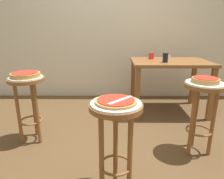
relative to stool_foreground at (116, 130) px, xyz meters
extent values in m
plane|color=brown|center=(-0.06, 0.68, -0.51)|extent=(6.00, 6.00, 0.00)
cube|color=beige|center=(-0.06, 2.33, 0.99)|extent=(6.00, 0.10, 3.00)
cylinder|color=brown|center=(0.00, 0.00, 0.17)|extent=(0.36, 0.36, 0.03)
cylinder|color=brown|center=(0.00, 0.11, -0.18)|extent=(0.04, 0.04, 0.67)
cylinder|color=brown|center=(-0.10, -0.06, -0.18)|extent=(0.04, 0.04, 0.67)
cylinder|color=brown|center=(0.10, -0.06, -0.18)|extent=(0.04, 0.04, 0.67)
torus|color=brown|center=(0.00, 0.00, -0.28)|extent=(0.24, 0.24, 0.02)
cylinder|color=silver|center=(0.00, 0.00, 0.20)|extent=(0.34, 0.34, 0.01)
cylinder|color=#B78442|center=(0.00, 0.00, 0.21)|extent=(0.28, 0.28, 0.01)
cylinder|color=red|center=(0.00, 0.00, 0.22)|extent=(0.25, 0.25, 0.01)
cylinder|color=brown|center=(0.82, 0.53, 0.17)|extent=(0.36, 0.36, 0.03)
cylinder|color=brown|center=(0.82, 0.64, -0.18)|extent=(0.04, 0.04, 0.67)
cylinder|color=brown|center=(0.72, 0.47, -0.18)|extent=(0.04, 0.04, 0.67)
cylinder|color=brown|center=(0.91, 0.47, -0.18)|extent=(0.04, 0.04, 0.67)
torus|color=brown|center=(0.82, 0.53, -0.28)|extent=(0.24, 0.24, 0.02)
cylinder|color=white|center=(0.82, 0.53, 0.20)|extent=(0.34, 0.34, 0.01)
cylinder|color=#B78442|center=(0.82, 0.53, 0.22)|extent=(0.24, 0.24, 0.04)
cylinder|color=red|center=(0.82, 0.53, 0.25)|extent=(0.21, 0.21, 0.01)
cylinder|color=brown|center=(-0.91, 0.74, 0.17)|extent=(0.36, 0.36, 0.03)
cylinder|color=brown|center=(-0.91, 0.85, -0.18)|extent=(0.04, 0.04, 0.67)
cylinder|color=brown|center=(-1.00, 0.68, -0.18)|extent=(0.04, 0.04, 0.67)
cylinder|color=brown|center=(-0.81, 0.68, -0.18)|extent=(0.04, 0.04, 0.67)
torus|color=brown|center=(-0.91, 0.74, -0.28)|extent=(0.24, 0.24, 0.02)
cylinder|color=silver|center=(-0.91, 0.74, 0.20)|extent=(0.33, 0.33, 0.01)
cylinder|color=#B78442|center=(-0.91, 0.74, 0.22)|extent=(0.29, 0.29, 0.04)
cylinder|color=red|center=(-0.91, 0.74, 0.25)|extent=(0.25, 0.25, 0.01)
cube|color=brown|center=(0.78, 1.59, 0.22)|extent=(1.07, 0.75, 0.04)
cube|color=brown|center=(0.30, 1.26, -0.16)|extent=(0.06, 0.06, 0.72)
cube|color=brown|center=(1.26, 1.26, -0.16)|extent=(0.06, 0.06, 0.72)
cube|color=brown|center=(0.30, 1.91, -0.16)|extent=(0.06, 0.06, 0.72)
cube|color=brown|center=(1.26, 1.91, -0.16)|extent=(0.06, 0.06, 0.72)
cylinder|color=black|center=(0.67, 1.44, 0.30)|extent=(0.07, 0.07, 0.12)
cylinder|color=red|center=(0.54, 1.75, 0.29)|extent=(0.08, 0.08, 0.09)
cylinder|color=white|center=(0.77, 1.62, 0.28)|extent=(0.04, 0.04, 0.07)
cube|color=silver|center=(0.03, -0.02, 0.23)|extent=(0.17, 0.17, 0.01)
camera|label=1|loc=(-0.02, -1.25, 0.67)|focal=32.36mm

